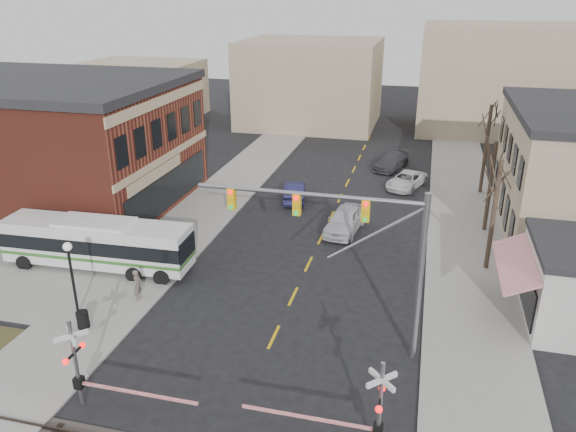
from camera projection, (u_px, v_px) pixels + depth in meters
The scene contains 18 objects.
ground at pixel (262, 362), 25.46m from camera, with size 160.00×160.00×0.00m, color black.
sidewalk_west at pixel (220, 196), 45.55m from camera, with size 5.00×60.00×0.12m, color gray.
sidewalk_east at pixel (463, 218), 41.24m from camera, with size 5.00×60.00×0.12m, color gray.
tree_east_a at pixel (493, 215), 32.54m from camera, with size 0.28×0.28×6.75m.
tree_east_b at pixel (490, 187), 37.94m from camera, with size 0.28×0.28×6.30m.
tree_east_c at pixel (486, 150), 44.91m from camera, with size 0.28×0.28×7.20m.
transit_bus at pixel (97, 243), 33.39m from camera, with size 11.50×2.91×2.94m.
traffic_signal_mast at pixel (358, 237), 24.29m from camera, with size 10.18×0.30×8.00m.
rr_crossing_west at pixel (86, 366), 22.02m from camera, with size 5.60×1.36×4.00m.
rr_crossing_east at pixel (367, 409), 19.79m from camera, with size 5.60×1.36×4.00m.
street_lamp at pixel (70, 263), 27.85m from camera, with size 0.44×0.44×4.07m.
trash_bin at pixel (83, 320), 27.69m from camera, with size 0.60×0.60×0.87m, color black.
car_a at pixel (345, 220), 38.77m from camera, with size 2.03×5.04×1.72m, color silver.
car_b at pixel (295, 191), 44.58m from camera, with size 1.57×4.50×1.48m, color #1D1C48.
car_c at pixel (406, 180), 47.36m from camera, with size 2.19×4.75×1.32m, color silver.
car_d at pixel (391, 161), 52.38m from camera, with size 2.03×4.98×1.45m, color #3A3A3E.
pedestrian_near at pixel (138, 285), 30.04m from camera, with size 0.63×0.42×1.73m, color #645750.
pedestrian_far at pixel (140, 248), 34.47m from camera, with size 0.77×0.60×1.59m, color #384562.
Camera 1 is at (6.31, -20.15, 15.75)m, focal length 35.00 mm.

